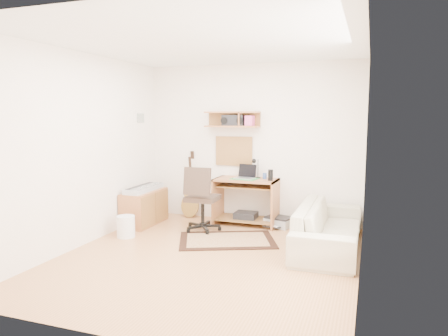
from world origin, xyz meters
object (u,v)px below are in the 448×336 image
(task_chair, at_px, (203,198))
(sofa, at_px, (329,219))
(desk, at_px, (246,202))
(cabinet, at_px, (144,207))
(printer, at_px, (279,221))

(task_chair, distance_m, sofa, 1.92)
(desk, xyz_separation_m, cabinet, (-1.57, -0.53, -0.10))
(task_chair, height_order, sofa, task_chair)
(cabinet, relative_size, printer, 2.22)
(desk, bearing_deg, printer, 3.65)
(cabinet, height_order, sofa, sofa)
(desk, distance_m, task_chair, 0.79)
(desk, relative_size, task_chair, 0.98)
(task_chair, bearing_deg, sofa, -7.64)
(desk, xyz_separation_m, printer, (0.54, 0.03, -0.29))
(cabinet, bearing_deg, task_chair, -3.11)
(cabinet, height_order, printer, cabinet)
(printer, height_order, sofa, sofa)
(task_chair, distance_m, printer, 1.30)
(cabinet, distance_m, printer, 2.19)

